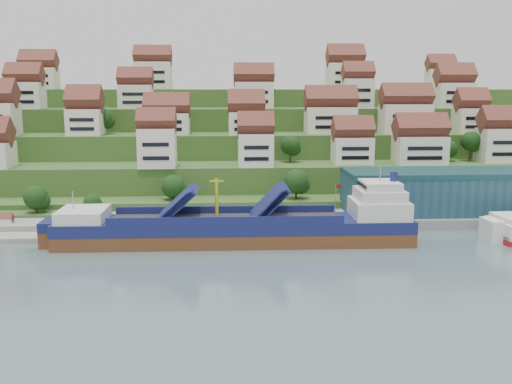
{
  "coord_description": "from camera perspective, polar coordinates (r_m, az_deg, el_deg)",
  "views": [
    {
      "loc": [
        -6.95,
        -112.73,
        30.7
      ],
      "look_at": [
        0.56,
        14.0,
        8.0
      ],
      "focal_mm": 40.0,
      "sensor_mm": 36.0,
      "label": 1
    }
  ],
  "objects": [
    {
      "name": "hillside_trees",
      "position": [
        157.0,
        -3.99,
        4.93
      ],
      "size": [
        138.68,
        60.55,
        31.98
      ],
      "color": "#1B3F15",
      "rests_on": "ground"
    },
    {
      "name": "cargo_ship",
      "position": [
        115.84,
        -1.1,
        -3.66
      ],
      "size": [
        71.73,
        11.97,
        15.8
      ],
      "rotation": [
        0.0,
        0.0,
        -0.01
      ],
      "color": "brown",
      "rests_on": "ground"
    },
    {
      "name": "hillside_village",
      "position": [
        172.92,
        -0.09,
        7.96
      ],
      "size": [
        155.79,
        64.99,
        29.24
      ],
      "color": "white",
      "rests_on": "ground"
    },
    {
      "name": "warehouse",
      "position": [
        144.42,
        20.75,
        0.11
      ],
      "size": [
        60.0,
        15.0,
        10.0
      ],
      "primitive_type": "cube",
      "color": "#1F4556",
      "rests_on": "quay"
    },
    {
      "name": "flagpole",
      "position": [
        127.51,
        8.01,
        -0.73
      ],
      "size": [
        1.28,
        0.16,
        8.0
      ],
      "color": "gray",
      "rests_on": "quay"
    },
    {
      "name": "quay",
      "position": [
        133.85,
        8.32,
        -2.75
      ],
      "size": [
        180.0,
        14.0,
        2.2
      ],
      "primitive_type": "cube",
      "color": "gray",
      "rests_on": "ground"
    },
    {
      "name": "ground",
      "position": [
        117.04,
        0.13,
        -5.07
      ],
      "size": [
        300.0,
        300.0,
        0.0
      ],
      "primitive_type": "plane",
      "color": "slate",
      "rests_on": "ground"
    },
    {
      "name": "hillside",
      "position": [
        217.32,
        -1.55,
        4.84
      ],
      "size": [
        260.0,
        128.0,
        31.0
      ],
      "color": "#2D4C1E",
      "rests_on": "ground"
    }
  ]
}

